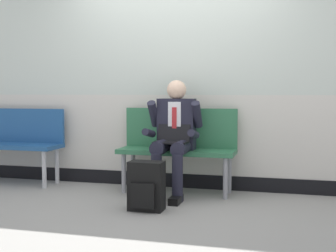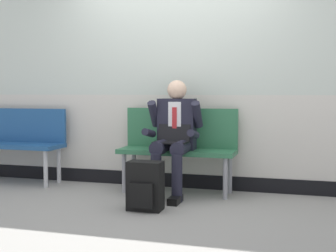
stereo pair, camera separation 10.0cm
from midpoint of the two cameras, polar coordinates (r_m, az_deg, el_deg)
ground_plane at (r=4.80m, az=-0.48°, el=-9.10°), size 18.00×18.00×0.00m
station_wall at (r=5.38m, az=1.77°, el=7.50°), size 6.55×0.14×2.85m
bench_with_person at (r=5.11m, az=1.89°, el=-2.13°), size 1.27×0.42×0.92m
bench_empty at (r=5.99m, az=-17.94°, el=-1.48°), size 1.29×0.42×0.90m
person_seated at (r=4.91m, az=1.30°, el=-1.03°), size 0.57×0.70×1.23m
backpack at (r=4.36m, az=-2.19°, el=-7.44°), size 0.32×0.23×0.46m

